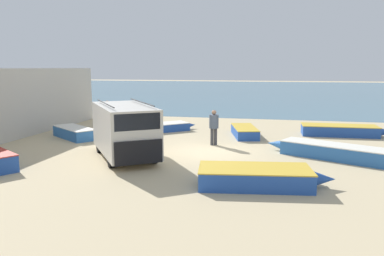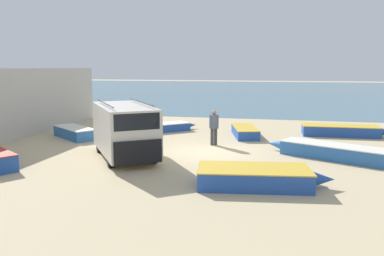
{
  "view_description": "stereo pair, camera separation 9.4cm",
  "coord_description": "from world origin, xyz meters",
  "px_view_note": "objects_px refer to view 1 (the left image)",
  "views": [
    {
      "loc": [
        3.0,
        -17.19,
        3.94
      ],
      "look_at": [
        -0.9,
        0.62,
        1.0
      ],
      "focal_mm": 35.0,
      "sensor_mm": 36.0,
      "label": 1
    },
    {
      "loc": [
        3.1,
        -17.17,
        3.94
      ],
      "look_at": [
        -0.9,
        0.62,
        1.0
      ],
      "focal_mm": 35.0,
      "sensor_mm": 36.0,
      "label": 2
    }
  ],
  "objects_px": {
    "fishing_rowboat_3": "(244,131)",
    "fishing_rowboat_4": "(259,177)",
    "parked_van": "(125,129)",
    "fishing_rowboat_5": "(328,151)",
    "fishing_rowboat_0": "(73,132)",
    "fisherman_0": "(118,123)",
    "fishing_rowboat_2": "(342,130)",
    "fisherman_1": "(214,124)",
    "fishing_rowboat_1": "(162,127)",
    "fisherman_2": "(108,112)"
  },
  "relations": [
    {
      "from": "fishing_rowboat_3",
      "to": "fishing_rowboat_4",
      "type": "bearing_deg",
      "value": 174.1
    },
    {
      "from": "fishing_rowboat_3",
      "to": "fishing_rowboat_4",
      "type": "distance_m",
      "value": 9.46
    },
    {
      "from": "parked_van",
      "to": "fishing_rowboat_5",
      "type": "height_order",
      "value": "parked_van"
    },
    {
      "from": "fishing_rowboat_0",
      "to": "fisherman_0",
      "type": "relative_size",
      "value": 2.26
    },
    {
      "from": "fishing_rowboat_4",
      "to": "fishing_rowboat_3",
      "type": "bearing_deg",
      "value": 89.49
    },
    {
      "from": "fishing_rowboat_3",
      "to": "parked_van",
      "type": "bearing_deg",
      "value": 130.79
    },
    {
      "from": "fishing_rowboat_2",
      "to": "fisherman_0",
      "type": "height_order",
      "value": "fisherman_0"
    },
    {
      "from": "parked_van",
      "to": "fishing_rowboat_2",
      "type": "height_order",
      "value": "parked_van"
    },
    {
      "from": "fishing_rowboat_2",
      "to": "fishing_rowboat_4",
      "type": "height_order",
      "value": "fishing_rowboat_4"
    },
    {
      "from": "fisherman_0",
      "to": "fisherman_1",
      "type": "height_order",
      "value": "fisherman_1"
    },
    {
      "from": "fisherman_0",
      "to": "fisherman_1",
      "type": "relative_size",
      "value": 0.89
    },
    {
      "from": "fishing_rowboat_1",
      "to": "fishing_rowboat_2",
      "type": "height_order",
      "value": "fishing_rowboat_2"
    },
    {
      "from": "fishing_rowboat_4",
      "to": "fisherman_1",
      "type": "height_order",
      "value": "fisherman_1"
    },
    {
      "from": "fishing_rowboat_3",
      "to": "fishing_rowboat_5",
      "type": "height_order",
      "value": "fishing_rowboat_5"
    },
    {
      "from": "fishing_rowboat_2",
      "to": "fisherman_2",
      "type": "height_order",
      "value": "fisherman_2"
    },
    {
      "from": "fishing_rowboat_3",
      "to": "fishing_rowboat_2",
      "type": "bearing_deg",
      "value": -90.24
    },
    {
      "from": "fisherman_1",
      "to": "fisherman_0",
      "type": "bearing_deg",
      "value": 68.95
    },
    {
      "from": "fishing_rowboat_1",
      "to": "fishing_rowboat_3",
      "type": "xyz_separation_m",
      "value": [
        5.17,
        -0.49,
        0.02
      ]
    },
    {
      "from": "fishing_rowboat_0",
      "to": "fishing_rowboat_2",
      "type": "xyz_separation_m",
      "value": [
        15.09,
        3.97,
        0.0
      ]
    },
    {
      "from": "fishing_rowboat_1",
      "to": "fishing_rowboat_4",
      "type": "relative_size",
      "value": 0.83
    },
    {
      "from": "fishing_rowboat_5",
      "to": "fisherman_0",
      "type": "relative_size",
      "value": 3.27
    },
    {
      "from": "parked_van",
      "to": "fishing_rowboat_1",
      "type": "height_order",
      "value": "parked_van"
    },
    {
      "from": "parked_van",
      "to": "fishing_rowboat_0",
      "type": "distance_m",
      "value": 6.2
    },
    {
      "from": "fisherman_0",
      "to": "fishing_rowboat_5",
      "type": "bearing_deg",
      "value": -101.98
    },
    {
      "from": "fishing_rowboat_0",
      "to": "fisherman_2",
      "type": "bearing_deg",
      "value": -60.94
    },
    {
      "from": "fishing_rowboat_1",
      "to": "fishing_rowboat_4",
      "type": "distance_m",
      "value": 11.76
    },
    {
      "from": "fisherman_0",
      "to": "fisherman_2",
      "type": "xyz_separation_m",
      "value": [
        -2.5,
        4.01,
        0.13
      ]
    },
    {
      "from": "parked_van",
      "to": "fishing_rowboat_2",
      "type": "xyz_separation_m",
      "value": [
        10.34,
        7.84,
        -0.97
      ]
    },
    {
      "from": "fishing_rowboat_3",
      "to": "fishing_rowboat_1",
      "type": "bearing_deg",
      "value": 71.25
    },
    {
      "from": "parked_van",
      "to": "fisherman_1",
      "type": "distance_m",
      "value": 4.91
    },
    {
      "from": "fishing_rowboat_3",
      "to": "fishing_rowboat_4",
      "type": "relative_size",
      "value": 0.84
    },
    {
      "from": "fishing_rowboat_4",
      "to": "fisherman_1",
      "type": "distance_m",
      "value": 6.92
    },
    {
      "from": "fisherman_1",
      "to": "fisherman_2",
      "type": "distance_m",
      "value": 8.67
    },
    {
      "from": "fishing_rowboat_1",
      "to": "fisherman_0",
      "type": "bearing_deg",
      "value": -153.1
    },
    {
      "from": "parked_van",
      "to": "fishing_rowboat_4",
      "type": "bearing_deg",
      "value": 29.42
    },
    {
      "from": "fishing_rowboat_1",
      "to": "fisherman_2",
      "type": "xyz_separation_m",
      "value": [
        -3.87,
        0.48,
        0.84
      ]
    },
    {
      "from": "fishing_rowboat_2",
      "to": "fisherman_1",
      "type": "distance_m",
      "value": 8.2
    },
    {
      "from": "fisherman_1",
      "to": "fishing_rowboat_5",
      "type": "bearing_deg",
      "value": -128.46
    },
    {
      "from": "fishing_rowboat_0",
      "to": "fishing_rowboat_1",
      "type": "distance_m",
      "value": 5.34
    },
    {
      "from": "parked_van",
      "to": "fisherman_2",
      "type": "xyz_separation_m",
      "value": [
        -4.31,
        7.51,
        -0.19
      ]
    },
    {
      "from": "fishing_rowboat_2",
      "to": "fishing_rowboat_3",
      "type": "xyz_separation_m",
      "value": [
        -5.61,
        -1.3,
        -0.03
      ]
    },
    {
      "from": "fishing_rowboat_0",
      "to": "fishing_rowboat_5",
      "type": "xyz_separation_m",
      "value": [
        13.55,
        -1.98,
        0.01
      ]
    },
    {
      "from": "fishing_rowboat_5",
      "to": "fisherman_2",
      "type": "relative_size",
      "value": 2.9
    },
    {
      "from": "fishing_rowboat_3",
      "to": "fishing_rowboat_0",
      "type": "bearing_deg",
      "value": 92.39
    },
    {
      "from": "fishing_rowboat_3",
      "to": "fishing_rowboat_4",
      "type": "height_order",
      "value": "fishing_rowboat_4"
    },
    {
      "from": "fishing_rowboat_1",
      "to": "fisherman_2",
      "type": "height_order",
      "value": "fisherman_2"
    },
    {
      "from": "fishing_rowboat_0",
      "to": "fishing_rowboat_5",
      "type": "distance_m",
      "value": 13.69
    },
    {
      "from": "fisherman_2",
      "to": "fishing_rowboat_3",
      "type": "bearing_deg",
      "value": -123.25
    },
    {
      "from": "fishing_rowboat_1",
      "to": "fishing_rowboat_3",
      "type": "distance_m",
      "value": 5.19
    },
    {
      "from": "parked_van",
      "to": "fisherman_1",
      "type": "height_order",
      "value": "parked_van"
    }
  ]
}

